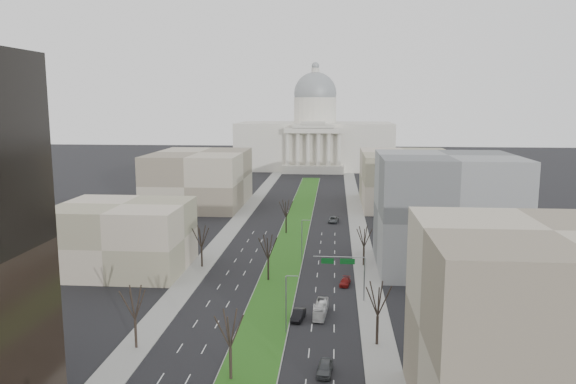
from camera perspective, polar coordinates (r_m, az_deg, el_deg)
The scene contains 25 objects.
ground at distance 150.06m, azimuth 0.57°, elevation -4.27°, with size 600.00×600.00×0.00m, color black.
median at distance 149.06m, azimuth 0.54°, elevation -4.32°, with size 8.00×222.03×0.20m.
sidewalk_left at distance 128.63m, azimuth -8.12°, elevation -6.62°, with size 5.00×330.00×0.15m, color gray.
sidewalk_right at distance 125.66m, azimuth 7.75°, elevation -7.00°, with size 5.00×330.00×0.15m, color gray.
capitol at distance 295.92m, azimuth 2.74°, elevation 5.57°, with size 80.00×46.00×55.00m.
building_beige_left at distance 122.15m, azimuth -16.38°, elevation -4.40°, with size 26.00×22.00×14.00m, color gray.
building_tan_right at distance 66.14m, azimuth 24.71°, elevation -12.88°, with size 26.00×24.00×22.00m, color gray.
building_grey_right at distance 121.98m, azimuth 15.71°, elevation -1.99°, with size 28.00×26.00×24.00m, color slate.
building_far_left at distance 192.87m, azimuth -8.96°, elevation 1.35°, with size 30.00×40.00×18.00m, color gray.
building_far_right at distance 193.81m, azimuth 11.96°, elevation 1.30°, with size 30.00×40.00×18.00m, color gray.
tree_left_mid at distance 83.50m, azimuth -15.35°, elevation -10.68°, with size 5.40×5.40×9.72m.
tree_left_far at distance 120.27m, azimuth -8.80°, elevation -4.42°, with size 5.28×5.28×9.50m.
tree_right_mid at distance 82.61m, azimuth 9.14°, elevation -10.57°, with size 5.52×5.52×9.94m.
tree_right_far at distance 121.09m, azimuth 7.74°, elevation -4.45°, with size 5.04×5.04×9.07m.
tree_median_a at distance 72.38m, azimuth -5.91°, elevation -13.54°, with size 5.40×5.40×9.72m.
tree_median_b at distance 109.92m, azimuth -2.03°, elevation -5.53°, with size 5.40×5.40×9.72m.
tree_median_c at distance 148.75m, azimuth -0.20°, elevation -1.63°, with size 5.40×5.40×9.72m.
streetlamp_median_b at distance 86.28m, azimuth -0.17°, elevation -11.23°, with size 1.90×0.20×9.16m.
streetlamp_median_c at distance 124.45m, azimuth 1.44°, elevation -4.81°, with size 1.90×0.20×9.16m.
mast_arm_signs at distance 99.85m, azimuth 6.22°, elevation -7.63°, with size 9.12×0.24×8.09m.
car_grey_near at distance 76.29m, azimuth 3.77°, elevation -17.39°, with size 1.89×4.70×1.60m, color #464A4D.
car_black at distance 92.91m, azimuth 1.05°, elevation -12.35°, with size 1.70×4.88×1.61m, color black.
car_red at distance 109.62m, azimuth 5.81°, elevation -9.08°, with size 1.79×4.41×1.28m, color maroon.
car_grey_far at distance 164.45m, azimuth 4.64°, elevation -2.82°, with size 2.61×5.66×1.57m, color #4E5256.
box_van at distance 94.53m, azimuth 3.35°, elevation -11.80°, with size 1.81×7.72×2.15m, color white.
Camera 1 is at (10.82, -25.55, 34.90)m, focal length 35.00 mm.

